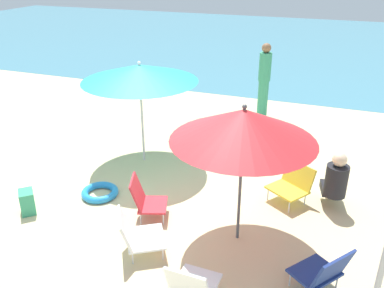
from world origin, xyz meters
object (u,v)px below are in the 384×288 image
beach_chair_e (192,284)px  person_b (264,81)px  person_a (335,180)px  beach_chair_c (137,234)px  beach_chair_b (323,271)px  beach_chair_a (145,199)px  beach_bag (27,202)px  umbrella_teal (140,73)px  umbrella_red (244,125)px  swim_ring (100,192)px  beach_chair_d (292,183)px

beach_chair_e → person_b: size_ratio=0.37×
person_a → beach_chair_e: bearing=141.6°
person_b → beach_chair_e: bearing=-34.6°
beach_chair_c → beach_chair_b: bearing=-29.6°
beach_chair_a → beach_bag: 1.79m
umbrella_teal → person_b: 3.48m
beach_chair_c → person_b: person_b is taller
beach_chair_a → person_b: size_ratio=0.36×
umbrella_teal → umbrella_red: bearing=-36.5°
umbrella_teal → beach_chair_b: 4.34m
beach_chair_a → umbrella_red: bearing=-20.1°
beach_chair_e → swim_ring: (-2.20, 1.65, -0.28)m
beach_chair_d → beach_chair_e: beach_chair_e is taller
umbrella_red → beach_chair_c: size_ratio=2.53×
umbrella_red → swim_ring: umbrella_red is taller
umbrella_teal → beach_chair_b: umbrella_teal is taller
umbrella_teal → beach_chair_b: (3.40, -2.33, -1.36)m
umbrella_teal → beach_chair_d: (2.79, -0.45, -1.38)m
beach_bag → beach_chair_a: bearing=16.6°
beach_chair_c → beach_bag: size_ratio=2.13×
umbrella_teal → beach_chair_e: 3.93m
person_a → beach_bag: 4.61m
umbrella_teal → person_a: 3.64m
beach_chair_a → person_a: bearing=5.6°
umbrella_red → beach_chair_a: size_ratio=3.02×
umbrella_teal → person_b: size_ratio=1.16×
umbrella_red → person_b: bearing=97.9°
beach_chair_c → person_a: size_ratio=0.80×
beach_chair_b → beach_chair_d: bearing=-35.4°
umbrella_red → beach_chair_b: umbrella_red is taller
umbrella_teal → swim_ring: umbrella_teal is taller
beach_chair_c → person_b: bearing=52.9°
beach_chair_e → person_b: 6.07m
person_b → umbrella_teal: bearing=-67.6°
swim_ring → beach_bag: beach_bag is taller
beach_chair_a → person_b: (0.75, 4.64, 0.59)m
beach_chair_c → person_b: 5.46m
beach_chair_d → swim_ring: beach_chair_d is taller
beach_chair_b → beach_chair_e: bearing=65.3°
umbrella_teal → beach_chair_b: size_ratio=2.83×
person_a → swim_ring: person_a is taller
beach_chair_d → beach_bag: size_ratio=2.11×
beach_bag → beach_chair_e: bearing=-16.4°
umbrella_teal → beach_bag: (-0.85, -2.17, -1.50)m
beach_chair_c → swim_ring: size_ratio=1.29×
beach_chair_b → swim_ring: bearing=21.6°
beach_chair_b → umbrella_red: bearing=6.7°
beach_chair_e → umbrella_teal: bearing=36.5°
beach_chair_b → person_a: 1.90m
umbrella_red → beach_chair_e: bearing=-96.2°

